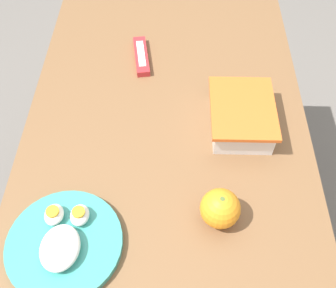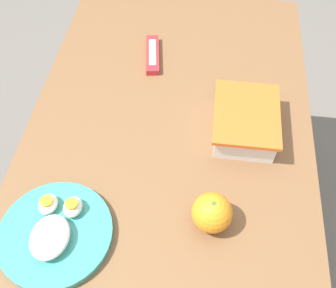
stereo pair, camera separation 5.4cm
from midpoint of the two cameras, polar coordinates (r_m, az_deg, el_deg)
ground_plane at (r=1.60m, az=-1.21°, el=-14.78°), size 10.00×10.00×0.00m
table at (r=1.07m, az=-1.75°, el=-3.19°), size 1.27×0.73×0.70m
food_container at (r=1.00m, az=9.02°, el=3.82°), size 0.20×0.16×0.07m
orange_fruit at (r=0.84m, az=5.73°, el=-9.38°), size 0.09×0.09×0.09m
rice_plate at (r=0.87m, az=-16.66°, el=-13.57°), size 0.24×0.24×0.05m
candy_bar at (r=1.18m, az=-5.24°, el=12.56°), size 0.16×0.06×0.02m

